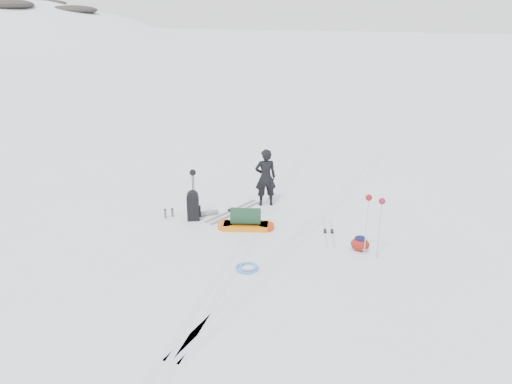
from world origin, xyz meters
TOP-DOWN VIEW (x-y plane):
  - ground at (0.00, 0.00)m, footprint 200.00×200.00m
  - ski_tracks at (0.61, 0.88)m, footprint 3.38×17.97m
  - skier at (-0.28, 1.69)m, footprint 0.69×0.60m
  - pulk_sled at (-0.24, 0.06)m, footprint 1.45×0.77m
  - expedition_rucksack at (-1.65, 0.17)m, footprint 0.66×0.78m
  - ski_poles_black at (-1.71, 0.24)m, footprint 0.17×0.16m
  - ski_poles_silver at (2.83, -0.35)m, footprint 0.43×0.25m
  - touring_skis_grey at (-0.91, 0.94)m, footprint 0.92×1.94m
  - touring_skis_white at (1.72, 0.50)m, footprint 0.66×1.67m
  - rope_coil at (0.49, -1.79)m, footprint 0.61×0.61m
  - small_daypack at (2.57, -0.18)m, footprint 0.52×0.48m
  - thermos_pair at (-2.36, 0.04)m, footprint 0.19×0.20m
  - stuff_sack at (-0.56, 0.55)m, footprint 0.43×0.34m

SIDE VIEW (x-z plane):
  - ground at x=0.00m, z-range 0.00..0.00m
  - ski_tracks at x=0.61m, z-range 0.00..0.01m
  - touring_skis_white at x=1.72m, z-range -0.02..0.04m
  - touring_skis_grey at x=-0.91m, z-range -0.02..0.05m
  - rope_coil at x=0.49m, z-range 0.00..0.06m
  - thermos_pair at x=-2.36m, z-range -0.01..0.24m
  - stuff_sack at x=-0.56m, z-range 0.00..0.25m
  - small_daypack at x=2.57m, z-range -0.01..0.35m
  - pulk_sled at x=-0.24m, z-range -0.06..0.47m
  - expedition_rucksack at x=-1.65m, z-range -0.03..0.75m
  - skier at x=-0.28m, z-range 0.00..1.58m
  - ski_poles_black at x=-1.71m, z-range 0.42..1.73m
  - ski_poles_silver at x=2.83m, z-range 0.47..1.86m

